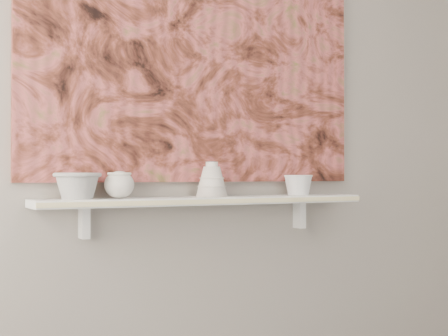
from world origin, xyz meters
TOP-DOWN VIEW (x-y plane):
  - wall_back at (0.00, 1.60)m, footprint 3.60×0.00m
  - shelf at (0.00, 1.51)m, footprint 1.40×0.18m
  - shelf_stripe at (0.00, 1.41)m, footprint 1.40×0.01m
  - bracket_left at (-0.49, 1.57)m, footprint 0.03×0.06m
  - bracket_right at (0.49, 1.57)m, footprint 0.03×0.06m
  - painting at (0.00, 1.59)m, footprint 1.50×0.02m
  - house_motif at (0.45, 1.57)m, footprint 0.09×0.00m
  - bowl_grey at (-0.53, 1.51)m, footprint 0.23×0.23m
  - cup_cream at (-0.38, 1.51)m, footprint 0.15×0.15m
  - bell_vessel at (0.01, 1.51)m, footprint 0.15×0.15m
  - bowl_white at (0.44, 1.51)m, footprint 0.14×0.14m

SIDE VIEW (x-z plane):
  - bracket_left at x=-0.49m, z-range 0.78..0.90m
  - bracket_right at x=0.49m, z-range 0.78..0.90m
  - shelf at x=0.00m, z-range 0.90..0.93m
  - shelf_stripe at x=0.00m, z-range 0.91..0.92m
  - bowl_white at x=0.44m, z-range 0.93..1.02m
  - bowl_grey at x=-0.53m, z-range 0.93..1.03m
  - cup_cream at x=-0.38m, z-range 0.93..1.03m
  - bell_vessel at x=0.01m, z-range 0.93..1.07m
  - house_motif at x=0.45m, z-range 1.19..1.27m
  - wall_back at x=0.00m, z-range -0.45..3.15m
  - painting at x=0.00m, z-range 0.99..2.09m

